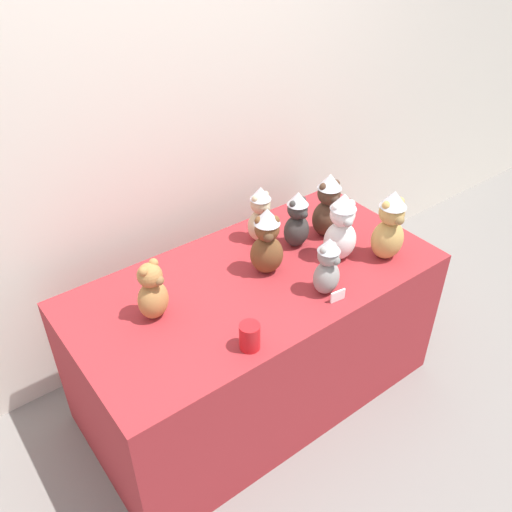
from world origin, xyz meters
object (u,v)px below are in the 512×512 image
at_px(teddy_bear_snow, 341,228).
at_px(teddy_bear_caramel, 152,292).
at_px(teddy_bear_chestnut, 267,242).
at_px(teddy_bear_honey, 390,226).
at_px(teddy_bear_charcoal, 297,220).
at_px(teddy_bear_cocoa, 328,206).
at_px(teddy_bear_ash, 327,266).
at_px(teddy_bear_sand, 260,215).
at_px(display_table, 256,338).
at_px(party_cup_red, 250,336).

relative_size(teddy_bear_snow, teddy_bear_caramel, 1.29).
height_order(teddy_bear_snow, teddy_bear_chestnut, teddy_bear_snow).
distance_m(teddy_bear_honey, teddy_bear_charcoal, 0.42).
xyz_separation_m(teddy_bear_snow, teddy_bear_honey, (0.18, -0.13, 0.00)).
relative_size(teddy_bear_cocoa, teddy_bear_caramel, 1.26).
distance_m(teddy_bear_ash, teddy_bear_sand, 0.48).
bearing_deg(teddy_bear_sand, teddy_bear_honey, -56.21).
bearing_deg(teddy_bear_chestnut, teddy_bear_honey, 4.65).
xyz_separation_m(teddy_bear_ash, teddy_bear_chestnut, (-0.11, 0.26, 0.02)).
relative_size(display_table, teddy_bear_cocoa, 5.04).
bearing_deg(party_cup_red, display_table, 49.62).
bearing_deg(teddy_bear_ash, display_table, 115.26).
distance_m(teddy_bear_sand, teddy_bear_charcoal, 0.18).
height_order(teddy_bear_ash, teddy_bear_chestnut, teddy_bear_chestnut).
xyz_separation_m(display_table, teddy_bear_cocoa, (0.48, 0.07, 0.53)).
bearing_deg(teddy_bear_charcoal, teddy_bear_chestnut, -166.56).
xyz_separation_m(display_table, party_cup_red, (-0.27, -0.32, 0.42)).
bearing_deg(teddy_bear_chestnut, teddy_bear_caramel, -153.68).
xyz_separation_m(teddy_bear_charcoal, party_cup_red, (-0.58, -0.41, -0.08)).
height_order(teddy_bear_sand, teddy_bear_chestnut, teddy_bear_chestnut).
distance_m(teddy_bear_cocoa, teddy_bear_snow, 0.20).
height_order(display_table, teddy_bear_ash, teddy_bear_ash).
height_order(teddy_bear_ash, teddy_bear_charcoal, teddy_bear_charcoal).
bearing_deg(party_cup_red, teddy_bear_ash, 8.87).
relative_size(display_table, teddy_bear_chestnut, 5.13).
distance_m(display_table, teddy_bear_ash, 0.59).
bearing_deg(teddy_bear_sand, teddy_bear_charcoal, -57.91).
relative_size(display_table, teddy_bear_snow, 4.92).
relative_size(teddy_bear_caramel, teddy_bear_charcoal, 0.92).
distance_m(teddy_bear_sand, teddy_bear_chestnut, 0.26).
distance_m(teddy_bear_ash, teddy_bear_chestnut, 0.29).
bearing_deg(teddy_bear_ash, teddy_bear_sand, 76.90).
height_order(teddy_bear_snow, teddy_bear_caramel, teddy_bear_snow).
bearing_deg(teddy_bear_caramel, teddy_bear_honey, -38.97).
bearing_deg(teddy_bear_sand, teddy_bear_caramel, -170.12).
relative_size(teddy_bear_honey, teddy_bear_charcoal, 1.21).
bearing_deg(teddy_bear_ash, teddy_bear_cocoa, 36.13).
bearing_deg(teddy_bear_ash, teddy_bear_chestnut, 102.43).
bearing_deg(teddy_bear_charcoal, teddy_bear_cocoa, -10.62).
distance_m(teddy_bear_cocoa, teddy_bear_honey, 0.32).
height_order(teddy_bear_sand, teddy_bear_honey, teddy_bear_honey).
bearing_deg(teddy_bear_caramel, teddy_bear_charcoal, -20.94).
xyz_separation_m(display_table, teddy_bear_honey, (0.57, -0.23, 0.53)).
xyz_separation_m(teddy_bear_sand, party_cup_red, (-0.47, -0.55, -0.08)).
xyz_separation_m(teddy_bear_cocoa, teddy_bear_honey, (0.09, -0.30, 0.01)).
distance_m(display_table, teddy_bear_chestnut, 0.53).
bearing_deg(party_cup_red, teddy_bear_chestnut, 44.35).
xyz_separation_m(teddy_bear_snow, teddy_bear_caramel, (-0.87, 0.16, -0.04)).
relative_size(teddy_bear_ash, teddy_bear_chestnut, 0.84).
bearing_deg(display_table, teddy_bear_snow, -15.01).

